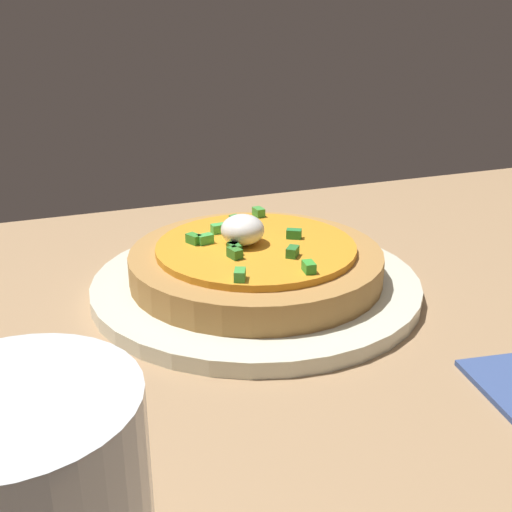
# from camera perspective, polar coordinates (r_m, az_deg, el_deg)

# --- Properties ---
(dining_table) EXTENTS (1.18, 0.73, 0.03)m
(dining_table) POSITION_cam_1_polar(r_m,az_deg,el_deg) (0.47, -1.57, -10.20)
(dining_table) COLOR #A27F59
(dining_table) RESTS_ON ground
(plate) EXTENTS (0.28, 0.28, 0.01)m
(plate) POSITION_cam_1_polar(r_m,az_deg,el_deg) (0.55, -0.00, -2.55)
(plate) COLOR silver
(plate) RESTS_ON dining_table
(pizza) EXTENTS (0.21, 0.21, 0.06)m
(pizza) POSITION_cam_1_polar(r_m,az_deg,el_deg) (0.54, -0.04, -0.46)
(pizza) COLOR #B07F43
(pizza) RESTS_ON plate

